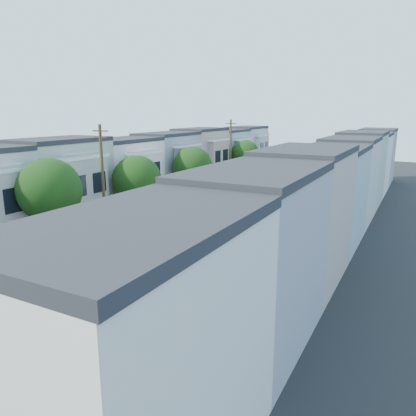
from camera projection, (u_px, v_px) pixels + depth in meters
ground at (152, 260)px, 31.33m from camera, size 160.00×160.00×0.00m
road_slab at (232, 217)px, 44.23m from camera, size 12.00×70.00×0.02m
curb_left at (185, 210)px, 46.97m from camera, size 0.30×70.00×0.15m
curb_right at (286, 223)px, 41.46m from camera, size 0.30×70.00×0.15m
sidewalk_left at (175, 209)px, 47.56m from camera, size 2.60×70.00×0.15m
sidewalk_right at (298, 225)px, 40.87m from camera, size 2.60×70.00×0.15m
centerline at (232, 217)px, 44.23m from camera, size 0.12×70.00×0.01m
townhouse_row_left at (149, 206)px, 49.31m from camera, size 5.00×70.00×8.50m
townhouse_row_right at (337, 230)px, 39.15m from camera, size 5.00×70.00×8.50m
tree_b at (49, 190)px, 29.70m from camera, size 4.70×4.70×7.90m
tree_c at (136, 180)px, 38.72m from camera, size 4.70×4.70×7.16m
tree_d at (192, 167)px, 47.84m from camera, size 4.70×4.70×7.23m
tree_e at (245, 155)px, 61.57m from camera, size 4.34×4.34×7.05m
tree_far_r at (328, 170)px, 53.29m from camera, size 2.84×2.84×5.13m
utility_pole_near at (103, 184)px, 34.74m from camera, size 1.60×0.26×10.00m
utility_pole_far at (230, 156)px, 57.10m from camera, size 1.60×0.26×10.00m
fedex_truck at (189, 234)px, 32.27m from camera, size 2.33×6.05×2.90m
lead_sedan at (229, 228)px, 37.44m from camera, size 2.46×5.02×1.46m
parked_left_c at (92, 247)px, 32.40m from camera, size 1.66×3.88×1.24m
parked_left_d at (187, 208)px, 45.18m from camera, size 2.42×5.04×1.39m
parked_right_a at (129, 315)px, 21.35m from camera, size 2.57×4.99×1.35m
parked_right_b at (204, 264)px, 28.52m from camera, size 2.59×4.98×1.34m
parked_right_c at (282, 212)px, 43.72m from camera, size 1.64×3.94×1.28m
parked_right_d at (308, 194)px, 53.11m from camera, size 2.26×4.58×1.33m
motorcycle at (27, 394)px, 15.70m from camera, size 0.30×2.20×0.87m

